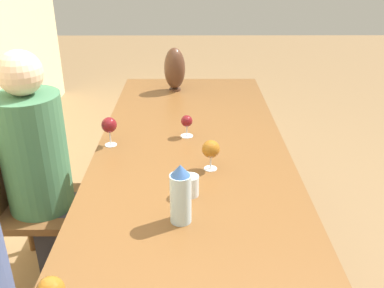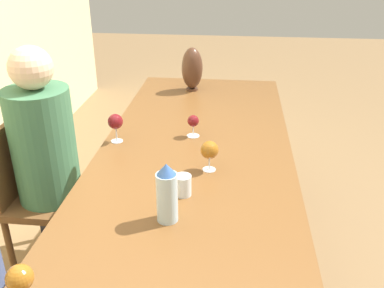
{
  "view_description": "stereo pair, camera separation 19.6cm",
  "coord_description": "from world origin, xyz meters",
  "px_view_note": "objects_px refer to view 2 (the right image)",
  "views": [
    {
      "loc": [
        -1.59,
        0.01,
        1.73
      ],
      "look_at": [
        0.18,
        0.0,
        0.88
      ],
      "focal_mm": 40.0,
      "sensor_mm": 36.0,
      "label": 1
    },
    {
      "loc": [
        -1.58,
        -0.19,
        1.73
      ],
      "look_at": [
        0.18,
        0.0,
        0.88
      ],
      "focal_mm": 40.0,
      "sensor_mm": 36.0,
      "label": 2
    }
  ],
  "objects_px": {
    "wine_glass_3": "(115,122)",
    "wine_glass_5": "(193,122)",
    "water_tumbler": "(183,185)",
    "chair_far": "(40,192)",
    "wine_glass_4": "(209,150)",
    "water_bottle": "(167,193)",
    "vase": "(192,69)",
    "person_far": "(48,158)",
    "wine_glass_1": "(20,279)"
  },
  "relations": [
    {
      "from": "wine_glass_3",
      "to": "wine_glass_5",
      "type": "bearing_deg",
      "value": -74.46
    },
    {
      "from": "water_tumbler",
      "to": "chair_far",
      "type": "height_order",
      "value": "same"
    },
    {
      "from": "wine_glass_4",
      "to": "water_tumbler",
      "type": "bearing_deg",
      "value": 157.33
    },
    {
      "from": "water_bottle",
      "to": "water_tumbler",
      "type": "bearing_deg",
      "value": -11.41
    },
    {
      "from": "wine_glass_5",
      "to": "chair_far",
      "type": "distance_m",
      "value": 0.93
    },
    {
      "from": "vase",
      "to": "person_far",
      "type": "relative_size",
      "value": 0.23
    },
    {
      "from": "wine_glass_4",
      "to": "chair_far",
      "type": "distance_m",
      "value": 1.04
    },
    {
      "from": "water_bottle",
      "to": "wine_glass_3",
      "type": "relative_size",
      "value": 1.57
    },
    {
      "from": "water_bottle",
      "to": "wine_glass_4",
      "type": "distance_m",
      "value": 0.42
    },
    {
      "from": "wine_glass_1",
      "to": "wine_glass_5",
      "type": "height_order",
      "value": "wine_glass_1"
    },
    {
      "from": "vase",
      "to": "wine_glass_1",
      "type": "distance_m",
      "value": 2.01
    },
    {
      "from": "water_tumbler",
      "to": "wine_glass_5",
      "type": "bearing_deg",
      "value": 1.88
    },
    {
      "from": "wine_glass_1",
      "to": "wine_glass_4",
      "type": "relative_size",
      "value": 1.04
    },
    {
      "from": "wine_glass_5",
      "to": "person_far",
      "type": "relative_size",
      "value": 0.09
    },
    {
      "from": "wine_glass_5",
      "to": "wine_glass_4",
      "type": "bearing_deg",
      "value": -162.92
    },
    {
      "from": "water_tumbler",
      "to": "person_far",
      "type": "height_order",
      "value": "person_far"
    },
    {
      "from": "wine_glass_3",
      "to": "person_far",
      "type": "relative_size",
      "value": 0.12
    },
    {
      "from": "water_tumbler",
      "to": "wine_glass_1",
      "type": "height_order",
      "value": "wine_glass_1"
    },
    {
      "from": "water_bottle",
      "to": "person_far",
      "type": "relative_size",
      "value": 0.19
    },
    {
      "from": "water_bottle",
      "to": "chair_far",
      "type": "distance_m",
      "value": 1.09
    },
    {
      "from": "chair_far",
      "to": "water_bottle",
      "type": "bearing_deg",
      "value": -126.23
    },
    {
      "from": "wine_glass_1",
      "to": "person_far",
      "type": "bearing_deg",
      "value": 20.65
    },
    {
      "from": "wine_glass_4",
      "to": "wine_glass_5",
      "type": "height_order",
      "value": "wine_glass_4"
    },
    {
      "from": "water_bottle",
      "to": "wine_glass_1",
      "type": "relative_size",
      "value": 1.6
    },
    {
      "from": "water_tumbler",
      "to": "wine_glass_4",
      "type": "bearing_deg",
      "value": -22.67
    },
    {
      "from": "vase",
      "to": "wine_glass_3",
      "type": "height_order",
      "value": "vase"
    },
    {
      "from": "chair_far",
      "to": "wine_glass_5",
      "type": "bearing_deg",
      "value": -78.91
    },
    {
      "from": "person_far",
      "to": "water_bottle",
      "type": "bearing_deg",
      "value": -129.04
    },
    {
      "from": "wine_glass_1",
      "to": "wine_glass_3",
      "type": "relative_size",
      "value": 0.98
    },
    {
      "from": "wine_glass_1",
      "to": "vase",
      "type": "bearing_deg",
      "value": -7.63
    },
    {
      "from": "wine_glass_3",
      "to": "person_far",
      "type": "bearing_deg",
      "value": 98.57
    },
    {
      "from": "wine_glass_1",
      "to": "wine_glass_5",
      "type": "relative_size",
      "value": 1.25
    },
    {
      "from": "water_bottle",
      "to": "wine_glass_5",
      "type": "bearing_deg",
      "value": -1.28
    },
    {
      "from": "wine_glass_1",
      "to": "wine_glass_3",
      "type": "xyz_separation_m",
      "value": [
        1.11,
        0.03,
        0.0
      ]
    },
    {
      "from": "wine_glass_4",
      "to": "wine_glass_3",
      "type": "bearing_deg",
      "value": 63.12
    },
    {
      "from": "vase",
      "to": "wine_glass_3",
      "type": "distance_m",
      "value": 0.93
    },
    {
      "from": "person_far",
      "to": "wine_glass_3",
      "type": "bearing_deg",
      "value": -81.43
    },
    {
      "from": "water_tumbler",
      "to": "wine_glass_1",
      "type": "xyz_separation_m",
      "value": [
        -0.64,
        0.37,
        0.06
      ]
    },
    {
      "from": "water_bottle",
      "to": "wine_glass_1",
      "type": "xyz_separation_m",
      "value": [
        -0.46,
        0.34,
        -0.01
      ]
    },
    {
      "from": "wine_glass_4",
      "to": "person_far",
      "type": "xyz_separation_m",
      "value": [
        0.2,
        0.86,
        -0.19
      ]
    },
    {
      "from": "wine_glass_1",
      "to": "wine_glass_3",
      "type": "bearing_deg",
      "value": 1.77
    },
    {
      "from": "vase",
      "to": "wine_glass_1",
      "type": "bearing_deg",
      "value": 172.37
    },
    {
      "from": "water_tumbler",
      "to": "wine_glass_5",
      "type": "distance_m",
      "value": 0.58
    },
    {
      "from": "water_bottle",
      "to": "person_far",
      "type": "xyz_separation_m",
      "value": [
        0.6,
        0.74,
        -0.2
      ]
    },
    {
      "from": "wine_glass_4",
      "to": "wine_glass_5",
      "type": "bearing_deg",
      "value": 17.08
    },
    {
      "from": "water_bottle",
      "to": "water_tumbler",
      "type": "height_order",
      "value": "water_bottle"
    },
    {
      "from": "wine_glass_1",
      "to": "chair_far",
      "type": "distance_m",
      "value": 1.23
    },
    {
      "from": "vase",
      "to": "wine_glass_4",
      "type": "xyz_separation_m",
      "value": [
        -1.13,
        -0.2,
        -0.05
      ]
    },
    {
      "from": "chair_far",
      "to": "wine_glass_4",
      "type": "bearing_deg",
      "value": -101.86
    },
    {
      "from": "wine_glass_5",
      "to": "chair_far",
      "type": "height_order",
      "value": "wine_glass_5"
    }
  ]
}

